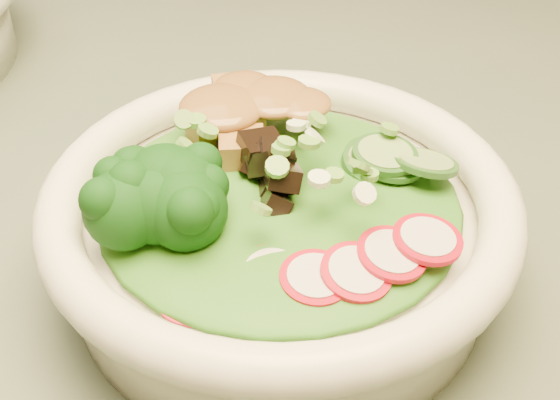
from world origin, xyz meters
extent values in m
cube|color=#4F5C4C|center=(0.00, 0.00, 0.73)|extent=(1.20, 0.80, 0.03)
cylinder|color=white|center=(-0.15, -0.04, 0.77)|extent=(0.23, 0.23, 0.05)
torus|color=white|center=(-0.15, -0.04, 0.81)|extent=(0.25, 0.25, 0.02)
ellipsoid|color=#205812|center=(-0.15, -0.04, 0.81)|extent=(0.19, 0.19, 0.02)
ellipsoid|color=brown|center=(-0.16, 0.02, 0.83)|extent=(0.07, 0.05, 0.02)
camera|label=1|loc=(-0.21, -0.36, 1.06)|focal=50.00mm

